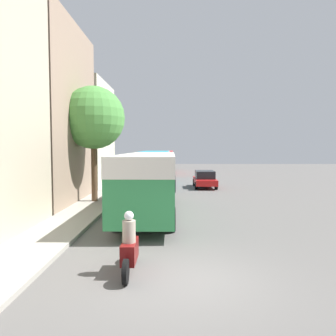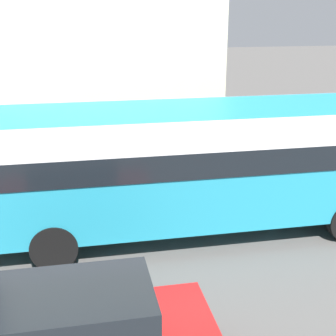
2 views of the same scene
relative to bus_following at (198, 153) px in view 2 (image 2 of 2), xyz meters
The scene contains 4 objects.
building_far_terrace 7.42m from the bus_following, 165.02° to the right, with size 5.08×7.62×9.13m.
bus_following is the anchor object (origin of this frame).
car_crossing 5.43m from the bus_following, 33.82° to the right, with size 1.85×4.09×1.45m.
pedestrian_near_curb 4.03m from the bus_following, 166.83° to the left, with size 0.42×0.42×1.81m.
Camera 2 is at (8.19, 19.80, 5.20)m, focal length 50.00 mm.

